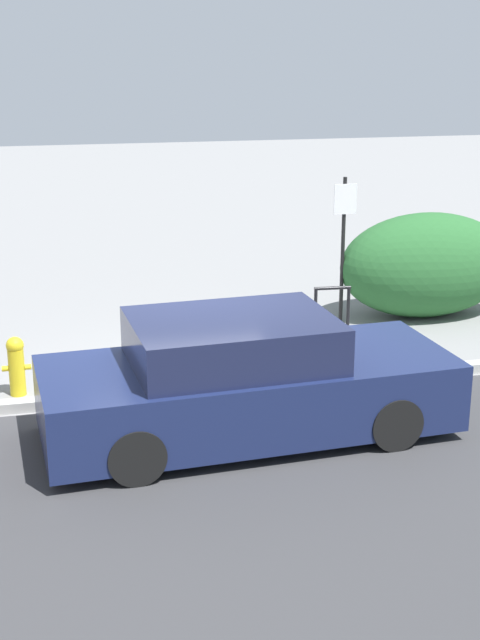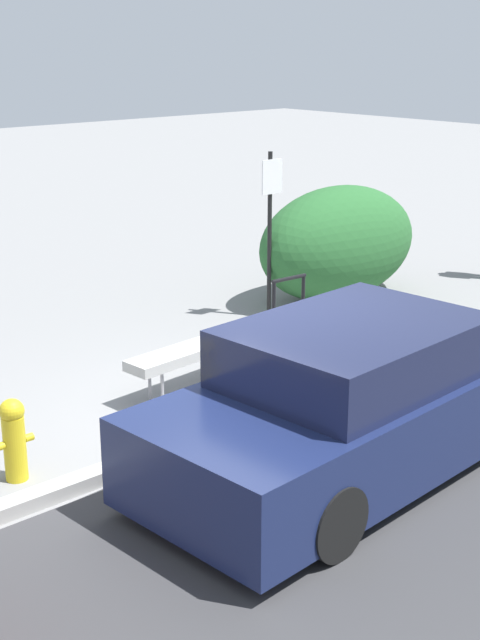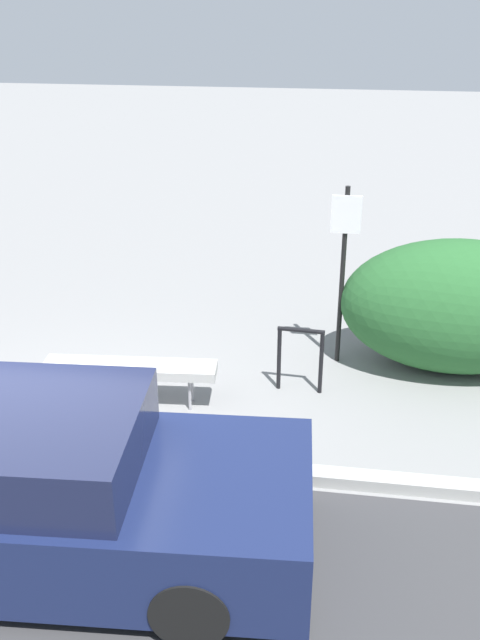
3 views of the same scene
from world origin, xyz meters
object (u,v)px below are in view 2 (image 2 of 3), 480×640
(bike_rack, at_px, (289,301))
(fire_hydrant, at_px, (14,437))
(sign_post, at_px, (270,220))
(bench, at_px, (203,348))
(parked_car_near, at_px, (362,399))

(bike_rack, bearing_deg, fire_hydrant, -165.29)
(sign_post, height_order, fire_hydrant, sign_post)
(bench, relative_size, fire_hydrant, 2.62)
(fire_hydrant, bearing_deg, sign_post, 22.01)
(bench, bearing_deg, fire_hydrant, -171.39)
(fire_hydrant, height_order, parked_car_near, parked_car_near)
(sign_post, bearing_deg, parked_car_near, -122.86)
(bike_rack, distance_m, parked_car_near, 3.64)
(bike_rack, distance_m, sign_post, 1.28)
(parked_car_near, bearing_deg, fire_hydrant, 140.42)
(bike_rack, height_order, parked_car_near, parked_car_near)
(bike_rack, height_order, sign_post, sign_post)
(fire_hydrant, bearing_deg, bike_rack, 14.71)
(bench, xyz_separation_m, fire_hydrant, (-2.64, -0.62, -0.04))
(bench, distance_m, sign_post, 2.88)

